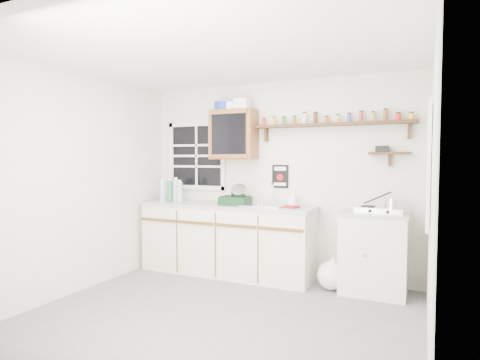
# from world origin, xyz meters

# --- Properties ---
(room) EXTENTS (3.64, 3.24, 2.54)m
(room) POSITION_xyz_m (0.00, 0.00, 1.25)
(room) COLOR #545457
(room) RESTS_ON ground
(main_cabinet) EXTENTS (2.31, 0.63, 0.92)m
(main_cabinet) POSITION_xyz_m (-0.58, 1.30, 0.46)
(main_cabinet) COLOR beige
(main_cabinet) RESTS_ON floor
(right_cabinet) EXTENTS (0.73, 0.57, 0.91)m
(right_cabinet) POSITION_xyz_m (1.25, 1.32, 0.46)
(right_cabinet) COLOR silver
(right_cabinet) RESTS_ON floor
(sink) EXTENTS (0.52, 0.44, 0.29)m
(sink) POSITION_xyz_m (-0.05, 1.30, 0.93)
(sink) COLOR silver
(sink) RESTS_ON main_cabinet
(upper_cabinet) EXTENTS (0.60, 0.32, 0.65)m
(upper_cabinet) POSITION_xyz_m (-0.55, 1.44, 1.82)
(upper_cabinet) COLOR brown
(upper_cabinet) RESTS_ON wall_back
(upper_cabinet_clutter) EXTENTS (0.49, 0.24, 0.14)m
(upper_cabinet_clutter) POSITION_xyz_m (-0.60, 1.44, 2.21)
(upper_cabinet_clutter) COLOR navy
(upper_cabinet_clutter) RESTS_ON upper_cabinet
(spice_shelf) EXTENTS (1.91, 0.18, 0.35)m
(spice_shelf) POSITION_xyz_m (0.73, 1.51, 1.93)
(spice_shelf) COLOR #311A0D
(spice_shelf) RESTS_ON wall_back
(secondary_shelf) EXTENTS (0.45, 0.16, 0.24)m
(secondary_shelf) POSITION_xyz_m (1.36, 1.52, 1.58)
(secondary_shelf) COLOR #311A0D
(secondary_shelf) RESTS_ON wall_back
(warning_sign) EXTENTS (0.22, 0.02, 0.30)m
(warning_sign) POSITION_xyz_m (0.05, 1.59, 1.28)
(warning_sign) COLOR black
(warning_sign) RESTS_ON wall_back
(window_back) EXTENTS (0.93, 0.03, 0.98)m
(window_back) POSITION_xyz_m (-1.20, 1.59, 1.55)
(window_back) COLOR black
(window_back) RESTS_ON wall_back
(window_right) EXTENTS (0.03, 0.78, 1.08)m
(window_right) POSITION_xyz_m (1.79, 0.55, 1.45)
(window_right) COLOR black
(window_right) RESTS_ON wall_back
(water_bottles) EXTENTS (0.37, 0.13, 0.33)m
(water_bottles) POSITION_xyz_m (-1.42, 1.27, 1.07)
(water_bottles) COLOR #A2B8BE
(water_bottles) RESTS_ON main_cabinet
(dish_rack) EXTENTS (0.37, 0.28, 0.27)m
(dish_rack) POSITION_xyz_m (-0.42, 1.24, 1.01)
(dish_rack) COLOR black
(dish_rack) RESTS_ON main_cabinet
(soap_bottle) EXTENTS (0.10, 0.10, 0.20)m
(soap_bottle) POSITION_xyz_m (0.28, 1.39, 1.02)
(soap_bottle) COLOR silver
(soap_bottle) RESTS_ON main_cabinet
(rag) EXTENTS (0.20, 0.18, 0.02)m
(rag) POSITION_xyz_m (0.31, 1.26, 0.93)
(rag) COLOR maroon
(rag) RESTS_ON main_cabinet
(hotplate) EXTENTS (0.53, 0.31, 0.07)m
(hotplate) POSITION_xyz_m (1.31, 1.30, 0.94)
(hotplate) COLOR silver
(hotplate) RESTS_ON right_cabinet
(saucepan) EXTENTS (0.41, 0.24, 0.18)m
(saucepan) POSITION_xyz_m (1.43, 1.31, 1.03)
(saucepan) COLOR silver
(saucepan) RESTS_ON hotplate
(trash_bag) EXTENTS (0.36, 0.33, 0.42)m
(trash_bag) POSITION_xyz_m (0.80, 1.21, 0.18)
(trash_bag) COLOR silver
(trash_bag) RESTS_ON floor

